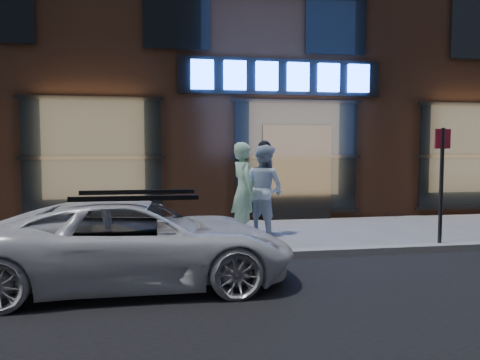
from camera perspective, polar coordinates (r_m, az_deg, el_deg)
The scene contains 7 objects.
ground at distance 8.49m, azimuth 14.50°, elevation -8.73°, with size 90.00×90.00×0.00m, color slate.
curb at distance 8.48m, azimuth 14.51°, elevation -8.34°, with size 60.00×0.25×0.12m, color gray.
storefront_building at distance 16.24m, azimuth 2.80°, elevation 15.80°, with size 30.20×8.28×10.30m.
man_bowtie at distance 9.53m, azimuth 0.42°, elevation -1.25°, with size 0.71×0.47×1.95m, color #9ED0AA.
man_cap at distance 9.98m, azimuth 2.99°, elevation -1.15°, with size 0.93×0.72×1.91m, color white.
white_suv at distance 6.50m, azimuth -12.45°, elevation -7.39°, with size 1.95×4.22×1.17m, color silver.
sign_post at distance 9.14m, azimuth 23.36°, elevation 0.40°, with size 0.35×0.11×2.20m.
Camera 1 is at (-3.41, -7.55, 1.88)m, focal length 35.00 mm.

